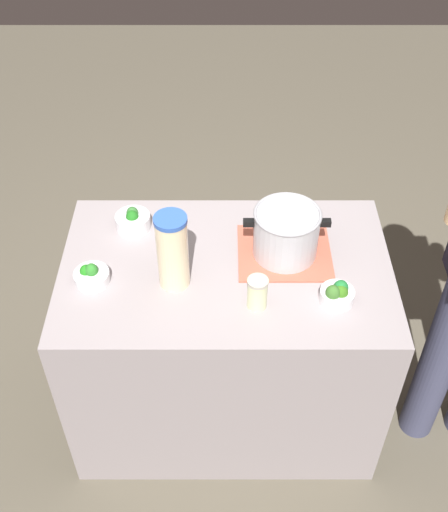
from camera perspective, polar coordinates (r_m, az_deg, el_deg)
ground_plane at (r=2.95m, az=0.00°, el=-12.83°), size 8.00×8.00×0.00m
counter_slab at (r=2.60m, az=0.00°, el=-7.63°), size 1.20×0.76×0.85m
dish_cloth at (r=2.34m, az=5.25°, el=0.32°), size 0.34×0.30×0.01m
cooking_pot at (r=2.27m, az=5.41°, el=2.16°), size 0.31×0.24×0.19m
lemonade_pitcher at (r=2.14m, az=-4.81°, el=0.43°), size 0.11×0.11×0.29m
mason_jar at (r=2.11m, az=2.84°, el=-3.30°), size 0.07×0.07×0.12m
broccoli_bowl_front at (r=2.26m, az=-11.99°, el=-1.74°), size 0.12×0.12×0.08m
broccoli_bowl_center at (r=2.18m, az=9.96°, el=-3.32°), size 0.12×0.12×0.08m
broccoli_bowl_back at (r=2.45m, az=-8.35°, el=3.18°), size 0.13×0.13×0.08m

